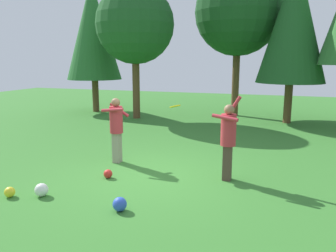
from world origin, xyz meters
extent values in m
plane|color=#387A2D|center=(0.00, 0.00, 0.00)|extent=(40.00, 40.00, 0.00)
cube|color=#4C382D|center=(1.73, 0.29, 0.40)|extent=(0.19, 0.22, 0.81)
cylinder|color=#B72D38|center=(1.73, 0.29, 1.16)|extent=(0.34, 0.34, 0.70)
sphere|color=#8C6647|center=(1.73, 0.29, 1.61)|extent=(0.23, 0.23, 0.23)
cylinder|color=#B72D38|center=(1.67, 0.10, 1.46)|extent=(0.60, 0.25, 0.13)
cylinder|color=#B72D38|center=(1.79, 0.48, 1.63)|extent=(0.39, 0.19, 0.55)
cube|color=gray|center=(-1.24, 0.68, 0.40)|extent=(0.19, 0.22, 0.80)
cylinder|color=#B72D38|center=(-1.24, 0.68, 1.15)|extent=(0.34, 0.34, 0.70)
sphere|color=#8C6647|center=(-1.24, 0.68, 1.60)|extent=(0.23, 0.23, 0.23)
cylinder|color=#B72D38|center=(-1.24, 0.88, 1.38)|extent=(0.55, 0.09, 0.37)
cylinder|color=#B72D38|center=(-1.23, 0.48, 1.43)|extent=(0.60, 0.09, 0.14)
cylinder|color=yellow|center=(0.36, 0.70, 1.57)|extent=(0.36, 0.36, 0.10)
sphere|color=yellow|center=(-2.19, -2.07, 0.10)|extent=(0.21, 0.21, 0.21)
sphere|color=blue|center=(0.15, -1.93, 0.13)|extent=(0.26, 0.26, 0.26)
sphere|color=red|center=(-0.88, -0.49, 0.10)|extent=(0.20, 0.20, 0.20)
sphere|color=white|center=(-1.62, -1.84, 0.13)|extent=(0.27, 0.27, 0.27)
cylinder|color=brown|center=(0.67, 9.40, 1.83)|extent=(0.34, 0.34, 3.65)
sphere|color=#19471E|center=(0.67, 9.40, 4.86)|extent=(4.02, 4.02, 4.02)
cylinder|color=brown|center=(-3.57, 7.16, 1.59)|extent=(0.33, 0.33, 3.18)
sphere|color=#1E5123|center=(-3.57, 7.16, 4.23)|extent=(3.50, 3.50, 3.50)
cylinder|color=brown|center=(3.09, 8.14, 1.57)|extent=(0.33, 0.33, 3.15)
cone|color=#1E5123|center=(3.09, 8.14, 4.25)|extent=(2.83, 2.83, 5.03)
cylinder|color=brown|center=(-6.42, 8.32, 1.54)|extent=(0.33, 0.33, 3.08)
cone|color=#28662D|center=(-6.42, 8.32, 4.16)|extent=(2.77, 2.77, 4.93)
camera|label=1|loc=(2.77, -6.93, 2.67)|focal=35.55mm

